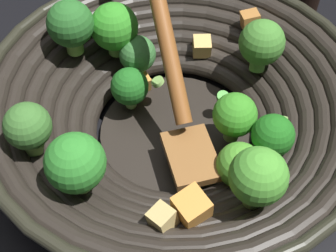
# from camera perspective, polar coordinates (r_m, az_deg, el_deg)

# --- Properties ---
(ground_plane) EXTENTS (4.00, 4.00, 0.00)m
(ground_plane) POSITION_cam_1_polar(r_m,az_deg,el_deg) (0.57, 0.89, -1.18)
(ground_plane) COLOR black
(wok) EXTENTS (0.42, 0.42, 0.23)m
(wok) POSITION_cam_1_polar(r_m,az_deg,el_deg) (0.52, 0.85, 2.74)
(wok) COLOR black
(wok) RESTS_ON ground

